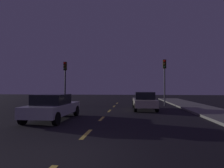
{
  "coord_description": "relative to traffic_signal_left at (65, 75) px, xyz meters",
  "views": [
    {
      "loc": [
        1.77,
        -4.68,
        1.78
      ],
      "look_at": [
        -0.29,
        14.83,
        2.21
      ],
      "focal_mm": 30.64,
      "sensor_mm": 36.0,
      "label": 1
    }
  ],
  "objects": [
    {
      "name": "ground_plane",
      "position": [
        5.35,
        -8.04,
        -3.24
      ],
      "size": [
        80.0,
        80.0,
        0.0
      ],
      "primitive_type": "plane",
      "color": "black"
    },
    {
      "name": "lane_stripe_second",
      "position": [
        5.35,
        -12.44,
        -3.23
      ],
      "size": [
        0.16,
        1.6,
        0.01
      ],
      "primitive_type": "cube",
      "color": "#EACC4C",
      "rests_on": "ground_plane"
    },
    {
      "name": "traffic_signal_right",
      "position": [
        10.39,
        0.0,
        0.05
      ],
      "size": [
        0.32,
        0.38,
        4.68
      ],
      "color": "#4C4C51",
      "rests_on": "ground_plane"
    },
    {
      "name": "lane_stripe_fifth",
      "position": [
        5.35,
        -1.04,
        -3.23
      ],
      "size": [
        0.16,
        1.6,
        0.01
      ],
      "primitive_type": "cube",
      "color": "#EACC4C",
      "rests_on": "ground_plane"
    },
    {
      "name": "lane_stripe_fourth",
      "position": [
        5.35,
        -4.84,
        -3.23
      ],
      "size": [
        0.16,
        1.6,
        0.01
      ],
      "primitive_type": "cube",
      "color": "#EACC4C",
      "rests_on": "ground_plane"
    },
    {
      "name": "traffic_signal_left",
      "position": [
        0.0,
        0.0,
        0.0
      ],
      "size": [
        0.32,
        0.38,
        4.6
      ],
      "color": "black",
      "rests_on": "ground_plane"
    },
    {
      "name": "lane_stripe_third",
      "position": [
        5.35,
        -8.64,
        -3.23
      ],
      "size": [
        0.16,
        1.6,
        0.01
      ],
      "primitive_type": "cube",
      "color": "#EACC4C",
      "rests_on": "ground_plane"
    },
    {
      "name": "lane_stripe_sixth",
      "position": [
        5.35,
        2.76,
        -3.23
      ],
      "size": [
        0.16,
        1.6,
        0.01
      ],
      "primitive_type": "cube",
      "color": "#EACC4C",
      "rests_on": "ground_plane"
    },
    {
      "name": "car_stopped_ahead",
      "position": [
        8.11,
        -3.77,
        -2.49
      ],
      "size": [
        1.92,
        4.29,
        1.47
      ],
      "color": "beige",
      "rests_on": "ground_plane"
    },
    {
      "name": "car_adjacent_lane",
      "position": [
        2.65,
        -9.29,
        -2.5
      ],
      "size": [
        1.93,
        4.4,
        1.44
      ],
      "color": "silver",
      "rests_on": "ground_plane"
    }
  ]
}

